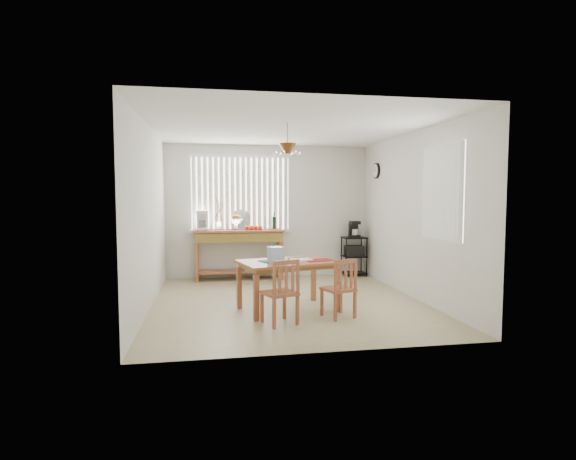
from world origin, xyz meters
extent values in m
cube|color=tan|center=(0.00, 0.00, -0.01)|extent=(4.00, 4.50, 0.01)
cube|color=silver|center=(0.00, 2.30, 1.30)|extent=(4.00, 0.10, 2.60)
cube|color=silver|center=(0.00, -2.30, 1.30)|extent=(4.00, 0.10, 2.60)
cube|color=silver|center=(-2.05, 0.00, 1.30)|extent=(0.10, 4.50, 2.60)
cube|color=silver|center=(2.05, 0.00, 1.30)|extent=(0.10, 4.50, 2.60)
cube|color=white|center=(0.00, 0.00, 2.65)|extent=(4.00, 4.50, 0.10)
cube|color=white|center=(-0.55, 2.25, 1.65)|extent=(1.90, 0.01, 1.40)
cube|color=white|center=(-1.45, 2.23, 1.65)|extent=(0.07, 0.03, 1.40)
cube|color=white|center=(-1.34, 2.23, 1.65)|extent=(0.07, 0.03, 1.40)
cube|color=white|center=(-1.24, 2.23, 1.65)|extent=(0.07, 0.03, 1.40)
cube|color=white|center=(-1.13, 2.23, 1.65)|extent=(0.07, 0.03, 1.40)
cube|color=white|center=(-1.03, 2.23, 1.65)|extent=(0.07, 0.03, 1.40)
cube|color=white|center=(-0.92, 2.23, 1.65)|extent=(0.07, 0.03, 1.40)
cube|color=white|center=(-0.81, 2.23, 1.65)|extent=(0.07, 0.03, 1.40)
cube|color=white|center=(-0.71, 2.23, 1.65)|extent=(0.07, 0.03, 1.40)
cube|color=white|center=(-0.60, 2.23, 1.65)|extent=(0.07, 0.03, 1.40)
cube|color=white|center=(-0.50, 2.23, 1.65)|extent=(0.07, 0.03, 1.40)
cube|color=white|center=(-0.39, 2.23, 1.65)|extent=(0.07, 0.03, 1.40)
cube|color=white|center=(-0.29, 2.23, 1.65)|extent=(0.07, 0.03, 1.40)
cube|color=white|center=(-0.18, 2.23, 1.65)|extent=(0.07, 0.03, 1.40)
cube|color=white|center=(-0.08, 2.23, 1.65)|extent=(0.07, 0.03, 1.40)
cube|color=white|center=(0.03, 2.23, 1.65)|extent=(0.07, 0.03, 1.40)
cube|color=white|center=(0.14, 2.23, 1.65)|extent=(0.07, 0.03, 1.40)
cube|color=white|center=(0.24, 2.23, 1.65)|extent=(0.07, 0.03, 1.40)
cube|color=white|center=(0.35, 2.23, 1.65)|extent=(0.07, 0.03, 1.40)
cube|color=white|center=(-0.55, 2.22, 0.92)|extent=(1.98, 0.06, 0.06)
cube|color=white|center=(-0.55, 2.22, 2.38)|extent=(1.98, 0.06, 0.06)
cube|color=white|center=(2.00, -0.90, 1.65)|extent=(0.01, 1.10, 1.30)
cube|color=white|center=(1.99, -1.40, 1.65)|extent=(0.03, 0.07, 1.30)
cube|color=white|center=(1.99, -1.29, 1.65)|extent=(0.03, 0.07, 1.30)
cube|color=white|center=(1.99, -1.18, 1.65)|extent=(0.03, 0.07, 1.30)
cube|color=white|center=(1.99, -1.07, 1.65)|extent=(0.03, 0.07, 1.30)
cube|color=white|center=(1.99, -0.96, 1.65)|extent=(0.03, 0.07, 1.30)
cube|color=white|center=(1.99, -0.85, 1.65)|extent=(0.03, 0.07, 1.30)
cube|color=white|center=(1.99, -0.74, 1.65)|extent=(0.03, 0.07, 1.30)
cube|color=white|center=(1.99, -0.63, 1.65)|extent=(0.03, 0.07, 1.30)
cube|color=white|center=(1.99, -0.52, 1.65)|extent=(0.03, 0.07, 1.30)
cube|color=white|center=(1.99, -0.41, 1.65)|extent=(0.03, 0.07, 1.30)
cylinder|color=black|center=(1.98, 1.55, 2.08)|extent=(0.04, 0.30, 0.30)
cylinder|color=white|center=(1.95, 1.55, 2.08)|extent=(0.01, 0.25, 0.25)
cylinder|color=brown|center=(-0.09, -0.48, 2.43)|extent=(0.01, 0.01, 0.34)
cone|color=brown|center=(-0.09, -0.48, 2.25)|extent=(0.24, 0.24, 0.14)
sphere|color=white|center=(0.07, -0.48, 2.19)|extent=(0.05, 0.05, 0.05)
sphere|color=white|center=(-0.01, -0.34, 2.19)|extent=(0.05, 0.05, 0.05)
sphere|color=white|center=(-0.17, -0.34, 2.19)|extent=(0.05, 0.05, 0.05)
sphere|color=white|center=(-0.25, -0.48, 2.19)|extent=(0.05, 0.05, 0.05)
sphere|color=white|center=(-0.17, -0.62, 2.19)|extent=(0.05, 0.05, 0.05)
sphere|color=white|center=(-0.01, -0.62, 2.19)|extent=(0.05, 0.05, 0.05)
cube|color=#A55A38|center=(-0.61, 1.99, 0.94)|extent=(1.70, 0.48, 0.04)
cube|color=olive|center=(-0.61, 1.99, 0.82)|extent=(1.64, 0.44, 0.17)
cube|color=#A55A38|center=(-1.41, 1.80, 0.37)|extent=(0.06, 0.06, 0.74)
cube|color=#A55A38|center=(0.19, 1.80, 0.37)|extent=(0.06, 0.06, 0.74)
cube|color=#A55A38|center=(-1.41, 2.18, 0.37)|extent=(0.06, 0.06, 0.74)
cube|color=#A55A38|center=(0.19, 2.18, 0.37)|extent=(0.06, 0.06, 0.74)
cube|color=#A55A38|center=(-0.61, 1.99, 0.16)|extent=(1.58, 0.42, 0.03)
cube|color=red|center=(-0.34, 1.99, 0.23)|extent=(0.32, 0.23, 0.11)
cube|color=maroon|center=(-0.61, 1.99, 0.96)|extent=(1.62, 0.26, 0.01)
cube|color=white|center=(-1.29, 1.99, 0.99)|extent=(0.21, 0.26, 0.05)
cube|color=white|center=(-1.29, 2.08, 1.12)|extent=(0.21, 0.09, 0.32)
cube|color=white|center=(-1.29, 1.97, 1.29)|extent=(0.21, 0.23, 0.07)
cylinder|color=white|center=(-1.29, 1.96, 1.08)|extent=(0.14, 0.14, 0.14)
cylinder|color=white|center=(-0.66, 1.97, 1.01)|extent=(0.05, 0.05, 0.11)
cone|color=white|center=(-0.66, 1.97, 1.11)|extent=(0.28, 0.28, 0.10)
sphere|color=red|center=(-0.61, 1.97, 1.20)|extent=(0.09, 0.09, 0.09)
sphere|color=red|center=(-0.64, 2.02, 1.20)|extent=(0.09, 0.09, 0.09)
sphere|color=red|center=(-0.70, 2.00, 1.20)|extent=(0.09, 0.09, 0.09)
sphere|color=red|center=(-0.70, 1.94, 1.20)|extent=(0.09, 0.09, 0.09)
sphere|color=red|center=(-0.64, 1.92, 1.20)|extent=(0.09, 0.09, 0.09)
sphere|color=#ED3B0C|center=(-0.46, 1.91, 1.00)|extent=(0.09, 0.09, 0.09)
sphere|color=#ED3B0C|center=(-0.37, 1.91, 1.00)|extent=(0.09, 0.09, 0.09)
sphere|color=#ED3B0C|center=(-0.29, 1.91, 1.00)|extent=(0.09, 0.09, 0.09)
sphere|color=#ED3B0C|center=(-0.20, 1.91, 1.00)|extent=(0.09, 0.09, 0.09)
cylinder|color=silver|center=(-0.55, 2.19, 1.15)|extent=(0.38, 0.10, 0.38)
cylinder|color=white|center=(-0.98, 2.04, 1.03)|extent=(0.09, 0.09, 0.15)
cylinder|color=#4C3823|center=(-0.98, 2.04, 1.35)|extent=(0.09, 0.04, 0.47)
cylinder|color=#4C3823|center=(-0.98, 2.04, 1.37)|extent=(0.15, 0.06, 0.51)
cylinder|color=#4C3823|center=(-0.98, 2.04, 1.32)|extent=(0.19, 0.08, 0.39)
cylinder|color=#4C3823|center=(-0.98, 2.04, 1.40)|extent=(0.06, 0.03, 0.58)
cylinder|color=#4C3823|center=(-0.98, 2.04, 1.31)|extent=(0.23, 0.11, 0.33)
cylinder|color=black|center=(0.08, 2.04, 1.08)|extent=(0.08, 0.08, 0.25)
cylinder|color=black|center=(0.08, 2.04, 1.25)|extent=(0.03, 0.03, 0.09)
cylinder|color=black|center=(1.49, 1.83, 0.39)|extent=(0.02, 0.02, 0.78)
cylinder|color=black|center=(1.91, 1.83, 0.39)|extent=(0.02, 0.02, 0.78)
cylinder|color=black|center=(1.49, 2.17, 0.39)|extent=(0.02, 0.02, 0.78)
cylinder|color=black|center=(1.91, 2.17, 0.39)|extent=(0.02, 0.02, 0.78)
cube|color=black|center=(1.70, 2.00, 0.77)|extent=(0.46, 0.37, 0.03)
cube|color=black|center=(1.70, 2.00, 0.39)|extent=(0.46, 0.37, 0.02)
cube|color=black|center=(1.70, 2.00, 0.06)|extent=(0.46, 0.37, 0.02)
cube|color=black|center=(1.70, 2.00, 0.50)|extent=(0.35, 0.28, 0.20)
cube|color=black|center=(1.70, 1.98, 0.81)|extent=(0.18, 0.22, 0.05)
cube|color=black|center=(1.70, 2.06, 0.92)|extent=(0.18, 0.07, 0.28)
cube|color=black|center=(1.70, 1.98, 1.07)|extent=(0.18, 0.20, 0.06)
cylinder|color=silver|center=(1.70, 1.97, 0.89)|extent=(0.12, 0.12, 0.12)
cube|color=#A55A38|center=(-0.09, -0.48, 0.68)|extent=(1.46, 1.12, 0.04)
cube|color=olive|center=(-0.09, -0.48, 0.63)|extent=(1.35, 1.01, 0.06)
cube|color=#A55A38|center=(-0.58, -0.97, 0.30)|extent=(0.08, 0.08, 0.60)
cube|color=#A55A38|center=(0.58, -0.69, 0.30)|extent=(0.08, 0.08, 0.60)
cube|color=#A55A38|center=(-0.75, -0.27, 0.30)|extent=(0.08, 0.08, 0.60)
cube|color=#A55A38|center=(0.40, 0.02, 0.30)|extent=(0.08, 0.08, 0.60)
cube|color=#12695C|center=(-0.28, -0.48, 0.70)|extent=(0.44, 0.36, 0.01)
cube|color=maroon|center=(0.35, -0.51, 0.70)|extent=(0.44, 0.36, 0.01)
cube|color=white|center=(0.10, -0.48, 0.71)|extent=(0.32, 0.28, 0.02)
cube|color=black|center=(0.08, -0.36, 0.71)|extent=(0.28, 0.09, 0.03)
cube|color=#9ABFE1|center=(-0.28, -0.67, 0.81)|extent=(0.22, 0.22, 0.22)
cube|color=#A55A38|center=(-0.30, -1.15, 0.39)|extent=(0.49, 0.49, 0.04)
cube|color=#A55A38|center=(-0.21, -0.94, 0.19)|extent=(0.05, 0.05, 0.37)
cube|color=#A55A38|center=(-0.51, -1.05, 0.19)|extent=(0.05, 0.05, 0.37)
cube|color=#A55A38|center=(-0.09, -1.25, 0.19)|extent=(0.05, 0.05, 0.37)
cube|color=#A55A38|center=(-0.40, -1.36, 0.19)|extent=(0.05, 0.05, 0.37)
cube|color=#A55A38|center=(-0.09, -1.25, 0.62)|extent=(0.04, 0.04, 0.42)
cube|color=#A55A38|center=(-0.40, -1.37, 0.62)|extent=(0.04, 0.04, 0.42)
cube|color=#A55A38|center=(-0.24, -1.31, 0.80)|extent=(0.33, 0.14, 0.05)
cube|color=#A55A38|center=(-0.16, -1.28, 0.60)|extent=(0.04, 0.03, 0.33)
cube|color=#A55A38|center=(-0.24, -1.31, 0.60)|extent=(0.04, 0.03, 0.33)
cube|color=#A55A38|center=(-0.33, -1.34, 0.60)|extent=(0.04, 0.03, 0.33)
cube|color=#A55A38|center=(0.51, -0.96, 0.37)|extent=(0.46, 0.46, 0.03)
cube|color=#A55A38|center=(0.61, -0.76, 0.18)|extent=(0.04, 0.04, 0.36)
cube|color=#A55A38|center=(0.31, -0.87, 0.18)|extent=(0.04, 0.04, 0.36)
cube|color=#A55A38|center=(0.71, -1.06, 0.18)|extent=(0.04, 0.04, 0.36)
cube|color=#A55A38|center=(0.42, -1.16, 0.18)|extent=(0.04, 0.04, 0.36)
cube|color=#A55A38|center=(0.71, -1.07, 0.59)|extent=(0.04, 0.04, 0.40)
cube|color=#A55A38|center=(0.42, -1.17, 0.59)|extent=(0.04, 0.04, 0.40)
cube|color=#A55A38|center=(0.57, -1.12, 0.76)|extent=(0.32, 0.13, 0.05)
cube|color=#A55A38|center=(0.65, -1.09, 0.57)|extent=(0.04, 0.03, 0.32)
cube|color=#A55A38|center=(0.57, -1.12, 0.57)|extent=(0.04, 0.03, 0.32)
cube|color=#A55A38|center=(0.48, -1.15, 0.57)|extent=(0.04, 0.03, 0.32)
camera|label=1|loc=(-1.14, -6.61, 1.59)|focal=28.00mm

